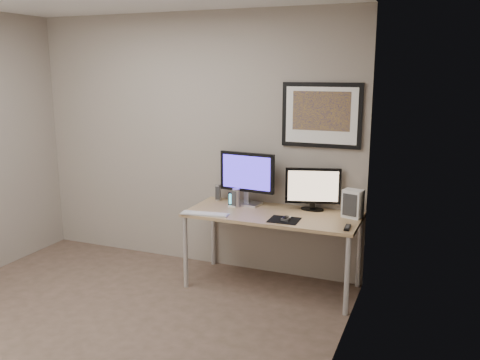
{
  "coord_description": "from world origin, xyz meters",
  "views": [
    {
      "loc": [
        2.42,
        -2.97,
        2.04
      ],
      "look_at": [
        0.77,
        1.1,
        1.08
      ],
      "focal_mm": 38.0,
      "sensor_mm": 36.0,
      "label": 1
    }
  ],
  "objects_px": {
    "monitor_large": "(247,176)",
    "phone_dock": "(232,200)",
    "framed_art": "(321,115)",
    "keyboard": "(205,214)",
    "speaker_left": "(218,192)",
    "fan_unit": "(353,204)",
    "monitor_tv": "(313,188)",
    "speaker_right": "(236,198)",
    "desk": "(273,220)"
  },
  "relations": [
    {
      "from": "monitor_tv",
      "to": "keyboard",
      "type": "xyz_separation_m",
      "value": [
        -0.88,
        -0.52,
        -0.21
      ]
    },
    {
      "from": "keyboard",
      "to": "monitor_large",
      "type": "bearing_deg",
      "value": 56.92
    },
    {
      "from": "framed_art",
      "to": "monitor_tv",
      "type": "height_order",
      "value": "framed_art"
    },
    {
      "from": "fan_unit",
      "to": "framed_art",
      "type": "bearing_deg",
      "value": 166.71
    },
    {
      "from": "speaker_left",
      "to": "fan_unit",
      "type": "xyz_separation_m",
      "value": [
        1.38,
        -0.11,
        0.05
      ]
    },
    {
      "from": "framed_art",
      "to": "monitor_tv",
      "type": "xyz_separation_m",
      "value": [
        -0.04,
        -0.1,
        -0.67
      ]
    },
    {
      "from": "keyboard",
      "to": "phone_dock",
      "type": "bearing_deg",
      "value": 62.52
    },
    {
      "from": "speaker_left",
      "to": "speaker_right",
      "type": "xyz_separation_m",
      "value": [
        0.27,
        -0.17,
        0.01
      ]
    },
    {
      "from": "monitor_tv",
      "to": "phone_dock",
      "type": "relative_size",
      "value": 3.48
    },
    {
      "from": "monitor_large",
      "to": "keyboard",
      "type": "xyz_separation_m",
      "value": [
        -0.23,
        -0.48,
        -0.28
      ]
    },
    {
      "from": "monitor_tv",
      "to": "speaker_left",
      "type": "relative_size",
      "value": 3.17
    },
    {
      "from": "phone_dock",
      "to": "fan_unit",
      "type": "bearing_deg",
      "value": -12.88
    },
    {
      "from": "desk",
      "to": "fan_unit",
      "type": "relative_size",
      "value": 6.25
    },
    {
      "from": "keyboard",
      "to": "framed_art",
      "type": "bearing_deg",
      "value": 26.56
    },
    {
      "from": "desk",
      "to": "fan_unit",
      "type": "height_order",
      "value": "fan_unit"
    },
    {
      "from": "framed_art",
      "to": "phone_dock",
      "type": "height_order",
      "value": "framed_art"
    },
    {
      "from": "speaker_left",
      "to": "speaker_right",
      "type": "distance_m",
      "value": 0.32
    },
    {
      "from": "framed_art",
      "to": "monitor_tv",
      "type": "distance_m",
      "value": 0.68
    },
    {
      "from": "speaker_left",
      "to": "monitor_tv",
      "type": "bearing_deg",
      "value": -19.02
    },
    {
      "from": "speaker_left",
      "to": "fan_unit",
      "type": "distance_m",
      "value": 1.38
    },
    {
      "from": "framed_art",
      "to": "fan_unit",
      "type": "xyz_separation_m",
      "value": [
        0.36,
        -0.19,
        -0.76
      ]
    },
    {
      "from": "framed_art",
      "to": "keyboard",
      "type": "distance_m",
      "value": 1.41
    },
    {
      "from": "monitor_tv",
      "to": "phone_dock",
      "type": "xyz_separation_m",
      "value": [
        -0.75,
        -0.17,
        -0.14
      ]
    },
    {
      "from": "monitor_tv",
      "to": "keyboard",
      "type": "height_order",
      "value": "monitor_tv"
    },
    {
      "from": "phone_dock",
      "to": "desk",
      "type": "bearing_deg",
      "value": -24.65
    },
    {
      "from": "monitor_large",
      "to": "fan_unit",
      "type": "relative_size",
      "value": 2.23
    },
    {
      "from": "monitor_large",
      "to": "framed_art",
      "type": "bearing_deg",
      "value": 16.26
    },
    {
      "from": "monitor_large",
      "to": "keyboard",
      "type": "bearing_deg",
      "value": -110.82
    },
    {
      "from": "monitor_large",
      "to": "speaker_right",
      "type": "xyz_separation_m",
      "value": [
        -0.07,
        -0.12,
        -0.2
      ]
    },
    {
      "from": "monitor_large",
      "to": "phone_dock",
      "type": "bearing_deg",
      "value": -122.77
    },
    {
      "from": "framed_art",
      "to": "monitor_large",
      "type": "height_order",
      "value": "framed_art"
    },
    {
      "from": "keyboard",
      "to": "speaker_left",
      "type": "bearing_deg",
      "value": 94.08
    },
    {
      "from": "monitor_tv",
      "to": "desk",
      "type": "bearing_deg",
      "value": -158.95
    },
    {
      "from": "framed_art",
      "to": "monitor_tv",
      "type": "relative_size",
      "value": 1.48
    },
    {
      "from": "monitor_tv",
      "to": "phone_dock",
      "type": "bearing_deg",
      "value": 177.22
    },
    {
      "from": "monitor_large",
      "to": "phone_dock",
      "type": "height_order",
      "value": "monitor_large"
    },
    {
      "from": "monitor_tv",
      "to": "framed_art",
      "type": "bearing_deg",
      "value": 53.84
    },
    {
      "from": "keyboard",
      "to": "speaker_right",
      "type": "bearing_deg",
      "value": 58.47
    },
    {
      "from": "desk",
      "to": "fan_unit",
      "type": "bearing_deg",
      "value": 11.12
    },
    {
      "from": "keyboard",
      "to": "desk",
      "type": "bearing_deg",
      "value": 19.15
    },
    {
      "from": "monitor_tv",
      "to": "fan_unit",
      "type": "xyz_separation_m",
      "value": [
        0.39,
        -0.1,
        -0.09
      ]
    },
    {
      "from": "monitor_large",
      "to": "speaker_right",
      "type": "relative_size",
      "value": 3.21
    },
    {
      "from": "monitor_large",
      "to": "phone_dock",
      "type": "relative_size",
      "value": 3.92
    },
    {
      "from": "speaker_left",
      "to": "phone_dock",
      "type": "bearing_deg",
      "value": -57.37
    },
    {
      "from": "desk",
      "to": "monitor_tv",
      "type": "bearing_deg",
      "value": 36.83
    },
    {
      "from": "speaker_left",
      "to": "keyboard",
      "type": "distance_m",
      "value": 0.55
    },
    {
      "from": "monitor_large",
      "to": "speaker_left",
      "type": "bearing_deg",
      "value": 175.99
    },
    {
      "from": "framed_art",
      "to": "speaker_left",
      "type": "relative_size",
      "value": 4.69
    },
    {
      "from": "framed_art",
      "to": "desk",
      "type": "bearing_deg",
      "value": -136.54
    },
    {
      "from": "monitor_large",
      "to": "speaker_right",
      "type": "height_order",
      "value": "monitor_large"
    }
  ]
}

